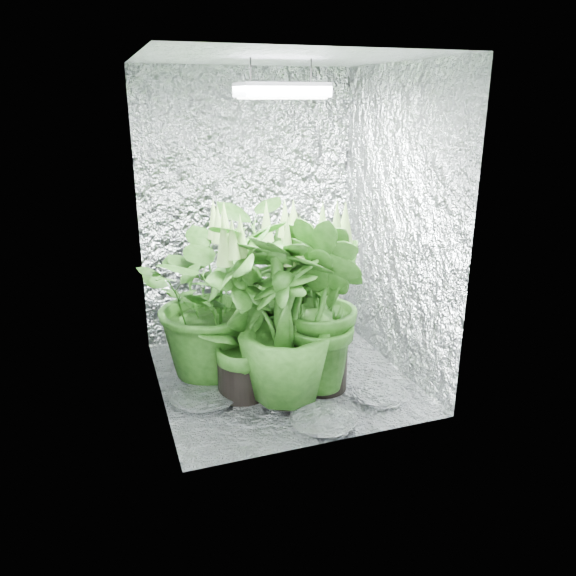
% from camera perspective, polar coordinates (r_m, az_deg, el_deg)
% --- Properties ---
extents(ground, '(1.60, 1.60, 0.00)m').
position_cam_1_polar(ground, '(3.83, -0.56, -9.02)').
color(ground, silver).
rests_on(ground, ground).
extents(walls, '(1.62, 1.62, 2.00)m').
position_cam_1_polar(walls, '(3.48, -0.62, 5.69)').
color(walls, silver).
rests_on(walls, ground).
extents(ceiling, '(1.60, 1.60, 0.01)m').
position_cam_1_polar(ceiling, '(3.40, -0.68, 22.35)').
color(ceiling, silver).
rests_on(ceiling, walls).
extents(grow_lamp, '(0.50, 0.30, 0.22)m').
position_cam_1_polar(grow_lamp, '(3.39, -0.67, 19.41)').
color(grow_lamp, gray).
rests_on(grow_lamp, ceiling).
extents(plant_a, '(1.00, 1.00, 1.18)m').
position_cam_1_polar(plant_a, '(3.68, -7.58, -0.82)').
color(plant_a, black).
rests_on(plant_a, ground).
extents(plant_b, '(0.62, 0.62, 0.94)m').
position_cam_1_polar(plant_b, '(3.76, 1.64, -2.52)').
color(plant_b, black).
rests_on(plant_b, ground).
extents(plant_c, '(0.50, 0.50, 0.96)m').
position_cam_1_polar(plant_c, '(4.23, -0.48, 0.25)').
color(plant_c, black).
rests_on(plant_c, ground).
extents(plant_d, '(0.82, 0.82, 1.14)m').
position_cam_1_polar(plant_d, '(3.35, -0.27, -3.36)').
color(plant_d, black).
rests_on(plant_d, ground).
extents(plant_e, '(1.06, 1.06, 1.17)m').
position_cam_1_polar(plant_e, '(3.90, -0.90, 0.33)').
color(plant_e, black).
rests_on(plant_e, ground).
extents(plant_f, '(0.66, 0.66, 1.17)m').
position_cam_1_polar(plant_f, '(3.41, -4.82, -2.86)').
color(plant_f, black).
rests_on(plant_f, ground).
extents(plant_g, '(0.70, 0.70, 1.23)m').
position_cam_1_polar(plant_g, '(3.48, 3.63, -1.76)').
color(plant_g, black).
rests_on(plant_g, ground).
extents(circulation_fan, '(0.16, 0.30, 0.35)m').
position_cam_1_polar(circulation_fan, '(4.50, 4.21, -2.64)').
color(circulation_fan, black).
rests_on(circulation_fan, ground).
extents(plant_label, '(0.05, 0.03, 0.08)m').
position_cam_1_polar(plant_label, '(3.44, 0.95, -6.91)').
color(plant_label, white).
rests_on(plant_label, plant_d).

